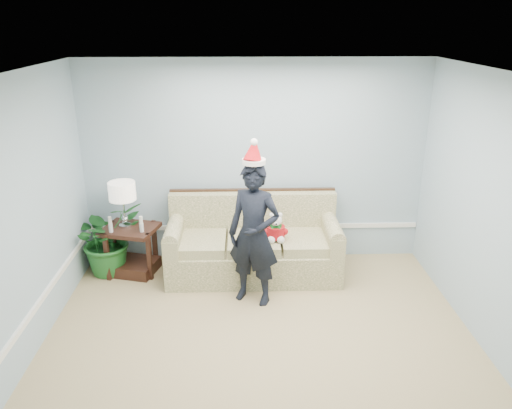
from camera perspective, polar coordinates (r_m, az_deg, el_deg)
The scene contains 10 objects.
room_shell at distance 4.24m, azimuth 0.82°, elevation -4.53°, with size 4.54×5.04×2.74m.
wainscot_trim at distance 5.78m, azimuth -11.62°, elevation -7.74°, with size 4.49×4.99×0.06m.
sofa at distance 6.50m, azimuth -0.31°, elevation -4.78°, with size 2.19×0.94×1.03m.
side_table at distance 6.74m, azimuth -13.96°, elevation -5.58°, with size 0.78×0.70×0.63m.
table_lamp at distance 6.46m, azimuth -15.04°, elevation 1.27°, with size 0.34×0.34×0.60m.
candle_pair at distance 6.42m, azimuth -14.65°, elevation -2.27°, with size 0.43×0.05×0.21m.
houseplant at distance 6.73m, azimuth -16.61°, elevation -3.70°, with size 0.86×0.75×0.96m, color #1C5E23.
man at distance 5.66m, azimuth -0.23°, elevation -3.45°, with size 0.61×0.40×1.69m, color black.
santa_hat at distance 5.36m, azimuth -0.25°, elevation 6.05°, with size 0.34×0.36×0.30m.
teddy_bear at distance 6.20m, azimuth 2.27°, elevation -2.96°, with size 0.23×0.26×0.37m.
Camera 1 is at (-0.18, -3.83, 3.15)m, focal length 35.00 mm.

